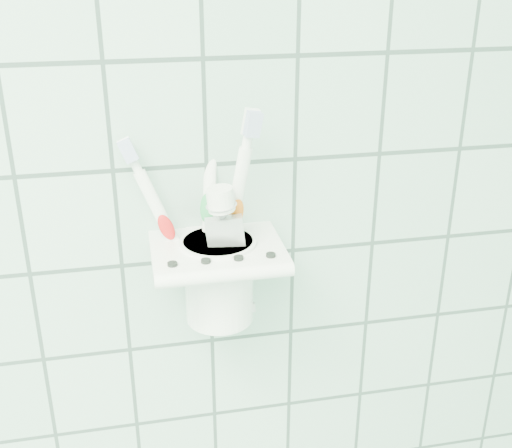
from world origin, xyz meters
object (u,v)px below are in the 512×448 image
cup (219,276)px  toothbrush_blue (203,218)px  holder_bracket (217,253)px  toothbrush_orange (214,211)px  toothbrush_pink (204,223)px  toothpaste_tube (235,243)px

cup → toothbrush_blue: (-0.01, -0.00, 0.07)m
holder_bracket → toothbrush_orange: bearing=87.7°
toothbrush_pink → toothbrush_blue: size_ratio=0.92×
toothbrush_blue → toothbrush_orange: 0.02m
holder_bracket → toothbrush_orange: size_ratio=0.60×
toothbrush_pink → toothbrush_orange: bearing=28.9°
toothbrush_pink → toothbrush_blue: (-0.00, -0.01, 0.01)m
toothbrush_orange → toothbrush_blue: bearing=-138.5°
holder_bracket → toothbrush_pink: toothbrush_pink is taller
toothbrush_blue → toothbrush_pink: bearing=106.2°
cup → toothbrush_orange: toothbrush_orange is taller
cup → toothpaste_tube: toothpaste_tube is taller
toothbrush_blue → toothbrush_orange: same height
holder_bracket → toothbrush_pink: bearing=138.7°
toothbrush_pink → toothbrush_orange: (0.01, 0.01, 0.01)m
toothbrush_pink → toothbrush_blue: 0.01m
toothbrush_orange → toothpaste_tube: size_ratio=1.49×
toothbrush_pink → toothpaste_tube: (0.03, -0.01, -0.02)m
cup → holder_bracket: bearing=-112.6°
cup → toothbrush_orange: bearing=94.9°
toothpaste_tube → toothbrush_orange: bearing=136.9°
holder_bracket → toothpaste_tube: 0.02m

